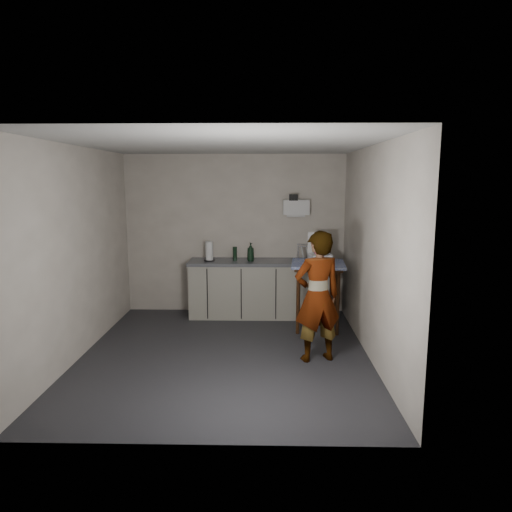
{
  "coord_description": "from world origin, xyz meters",
  "views": [
    {
      "loc": [
        0.51,
        -5.48,
        2.19
      ],
      "look_at": [
        0.38,
        0.45,
        1.19
      ],
      "focal_mm": 32.0,
      "sensor_mm": 36.0,
      "label": 1
    }
  ],
  "objects_px": {
    "standing_man": "(317,297)",
    "paper_towel": "(209,252)",
    "bakery_box": "(320,256)",
    "side_table": "(318,271)",
    "dark_bottle": "(235,254)",
    "dish_rack": "(308,258)",
    "soda_can": "(251,256)",
    "kitchen_counter": "(259,290)",
    "soap_bottle": "(251,252)"
  },
  "relations": [
    {
      "from": "kitchen_counter",
      "to": "side_table",
      "type": "xyz_separation_m",
      "value": [
        0.88,
        -0.62,
        0.44
      ]
    },
    {
      "from": "kitchen_counter",
      "to": "soap_bottle",
      "type": "relative_size",
      "value": 7.57
    },
    {
      "from": "soda_can",
      "to": "paper_towel",
      "type": "relative_size",
      "value": 0.39
    },
    {
      "from": "soda_can",
      "to": "bakery_box",
      "type": "height_order",
      "value": "bakery_box"
    },
    {
      "from": "standing_man",
      "to": "paper_towel",
      "type": "relative_size",
      "value": 5.11
    },
    {
      "from": "paper_towel",
      "to": "soap_bottle",
      "type": "bearing_deg",
      "value": -1.92
    },
    {
      "from": "kitchen_counter",
      "to": "dish_rack",
      "type": "height_order",
      "value": "dish_rack"
    },
    {
      "from": "dish_rack",
      "to": "soap_bottle",
      "type": "bearing_deg",
      "value": -179.38
    },
    {
      "from": "standing_man",
      "to": "paper_towel",
      "type": "xyz_separation_m",
      "value": [
        -1.52,
        1.8,
        0.26
      ]
    },
    {
      "from": "soda_can",
      "to": "paper_towel",
      "type": "height_order",
      "value": "paper_towel"
    },
    {
      "from": "kitchen_counter",
      "to": "soda_can",
      "type": "relative_size",
      "value": 18.36
    },
    {
      "from": "soap_bottle",
      "to": "paper_towel",
      "type": "height_order",
      "value": "paper_towel"
    },
    {
      "from": "dish_rack",
      "to": "standing_man",
      "type": "bearing_deg",
      "value": -91.49
    },
    {
      "from": "dark_bottle",
      "to": "paper_towel",
      "type": "bearing_deg",
      "value": -176.93
    },
    {
      "from": "standing_man",
      "to": "bakery_box",
      "type": "bearing_deg",
      "value": -115.05
    },
    {
      "from": "standing_man",
      "to": "paper_towel",
      "type": "distance_m",
      "value": 2.37
    },
    {
      "from": "kitchen_counter",
      "to": "soda_can",
      "type": "height_order",
      "value": "soda_can"
    },
    {
      "from": "kitchen_counter",
      "to": "standing_man",
      "type": "relative_size",
      "value": 1.4
    },
    {
      "from": "kitchen_counter",
      "to": "dark_bottle",
      "type": "bearing_deg",
      "value": -177.48
    },
    {
      "from": "side_table",
      "to": "soap_bottle",
      "type": "height_order",
      "value": "soap_bottle"
    },
    {
      "from": "side_table",
      "to": "dark_bottle",
      "type": "relative_size",
      "value": 4.41
    },
    {
      "from": "kitchen_counter",
      "to": "dark_bottle",
      "type": "xyz_separation_m",
      "value": [
        -0.38,
        -0.02,
        0.6
      ]
    },
    {
      "from": "paper_towel",
      "to": "bakery_box",
      "type": "relative_size",
      "value": 0.73
    },
    {
      "from": "side_table",
      "to": "soda_can",
      "type": "xyz_separation_m",
      "value": [
        -1.0,
        0.69,
        0.11
      ]
    },
    {
      "from": "soda_can",
      "to": "dark_bottle",
      "type": "xyz_separation_m",
      "value": [
        -0.26,
        -0.08,
        0.05
      ]
    },
    {
      "from": "kitchen_counter",
      "to": "soap_bottle",
      "type": "bearing_deg",
      "value": -154.88
    },
    {
      "from": "dish_rack",
      "to": "kitchen_counter",
      "type": "bearing_deg",
      "value": 176.27
    },
    {
      "from": "paper_towel",
      "to": "bakery_box",
      "type": "bearing_deg",
      "value": -17.03
    },
    {
      "from": "soda_can",
      "to": "dish_rack",
      "type": "height_order",
      "value": "dish_rack"
    },
    {
      "from": "paper_towel",
      "to": "dish_rack",
      "type": "height_order",
      "value": "paper_towel"
    },
    {
      "from": "soap_bottle",
      "to": "soda_can",
      "type": "relative_size",
      "value": 2.42
    },
    {
      "from": "kitchen_counter",
      "to": "paper_towel",
      "type": "bearing_deg",
      "value": -177.2
    },
    {
      "from": "standing_man",
      "to": "dark_bottle",
      "type": "relative_size",
      "value": 7.13
    },
    {
      "from": "dark_bottle",
      "to": "kitchen_counter",
      "type": "bearing_deg",
      "value": 2.52
    },
    {
      "from": "standing_man",
      "to": "dark_bottle",
      "type": "height_order",
      "value": "standing_man"
    },
    {
      "from": "dish_rack",
      "to": "soda_can",
      "type": "bearing_deg",
      "value": 172.74
    },
    {
      "from": "soda_can",
      "to": "paper_towel",
      "type": "bearing_deg",
      "value": -171.21
    },
    {
      "from": "soap_bottle",
      "to": "dish_rack",
      "type": "relative_size",
      "value": 0.77
    },
    {
      "from": "soap_bottle",
      "to": "dark_bottle",
      "type": "relative_size",
      "value": 1.32
    },
    {
      "from": "side_table",
      "to": "dish_rack",
      "type": "height_order",
      "value": "dish_rack"
    },
    {
      "from": "standing_man",
      "to": "dish_rack",
      "type": "xyz_separation_m",
      "value": [
        0.05,
        1.79,
        0.17
      ]
    },
    {
      "from": "side_table",
      "to": "soap_bottle",
      "type": "bearing_deg",
      "value": 155.61
    },
    {
      "from": "kitchen_counter",
      "to": "dark_bottle",
      "type": "height_order",
      "value": "dark_bottle"
    },
    {
      "from": "side_table",
      "to": "dish_rack",
      "type": "xyz_separation_m",
      "value": [
        -0.09,
        0.57,
        0.11
      ]
    },
    {
      "from": "kitchen_counter",
      "to": "paper_towel",
      "type": "height_order",
      "value": "paper_towel"
    },
    {
      "from": "paper_towel",
      "to": "dish_rack",
      "type": "distance_m",
      "value": 1.57
    },
    {
      "from": "soda_can",
      "to": "standing_man",
      "type": "bearing_deg",
      "value": -65.76
    },
    {
      "from": "standing_man",
      "to": "bakery_box",
      "type": "height_order",
      "value": "standing_man"
    },
    {
      "from": "soda_can",
      "to": "dish_rack",
      "type": "bearing_deg",
      "value": -7.26
    },
    {
      "from": "soda_can",
      "to": "soap_bottle",
      "type": "bearing_deg",
      "value": -92.69
    }
  ]
}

